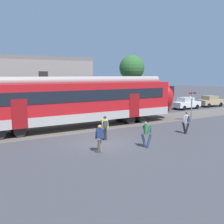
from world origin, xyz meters
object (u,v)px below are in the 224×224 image
pedestrian_green (147,132)px  parked_car_red (155,105)px  parked_car_white (186,103)px  pedestrian_white (186,121)px  crossing_signal (192,101)px  parked_car_tan (210,101)px  pedestrian_yellow (105,126)px  pedestrian_navy (99,136)px

pedestrian_green → parked_car_red: size_ratio=0.41×
parked_car_red → parked_car_white: size_ratio=1.00×
pedestrian_white → crossing_signal: bearing=37.7°
pedestrian_green → parked_car_tan: size_ratio=0.41×
pedestrian_white → parked_car_white: (11.14, 10.31, -0.21)m
pedestrian_green → crossing_signal: (9.47, 4.90, 1.02)m
pedestrian_yellow → crossing_signal: (10.70, 1.90, 1.02)m
parked_car_white → pedestrian_yellow: bearing=-153.2°
pedestrian_green → parked_car_red: (10.98, 12.01, -0.21)m
pedestrian_green → pedestrian_white: (5.00, 1.45, 0.00)m
pedestrian_navy → parked_car_white: bearing=30.2°
pedestrian_green → parked_car_tan: 24.38m
pedestrian_yellow → pedestrian_green: bearing=-67.7°
parked_car_red → parked_car_tan: 10.27m
pedestrian_white → crossing_signal: crossing_signal is taller
pedestrian_yellow → parked_car_white: bearing=26.8°
pedestrian_green → crossing_signal: bearing=27.4°
pedestrian_green → parked_car_white: size_ratio=0.41×
parked_car_red → crossing_signal: bearing=-102.0°
crossing_signal → parked_car_red: bearing=78.0°
parked_car_white → crossing_signal: (-6.67, -6.86, 1.23)m
pedestrian_navy → pedestrian_green: size_ratio=1.00×
crossing_signal → pedestrian_navy: bearing=-161.0°
crossing_signal → pedestrian_yellow: bearing=-169.9°
pedestrian_yellow → pedestrian_green: size_ratio=1.00×
pedestrian_yellow → parked_car_tan: (22.48, 8.95, -0.21)m
pedestrian_white → parked_car_white: pedestrian_white is taller
pedestrian_green → crossing_signal: 10.71m
parked_car_tan → crossing_signal: 13.78m
pedestrian_yellow → crossing_signal: crossing_signal is taller
pedestrian_green → parked_car_tan: (21.25, 11.95, -0.21)m
pedestrian_navy → parked_car_tan: (24.22, 11.32, -0.21)m
pedestrian_white → pedestrian_green: bearing=-163.8°
pedestrian_navy → parked_car_red: bearing=39.2°
parked_car_tan → parked_car_red: bearing=179.7°
pedestrian_yellow → pedestrian_white: same height
parked_car_tan → pedestrian_green: bearing=-150.7°
pedestrian_yellow → crossing_signal: bearing=10.1°
pedestrian_green → parked_car_white: (16.14, 11.76, -0.21)m
pedestrian_yellow → pedestrian_white: (6.23, -1.55, 0.00)m
pedestrian_navy → crossing_signal: 13.19m
pedestrian_green → crossing_signal: size_ratio=0.56×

